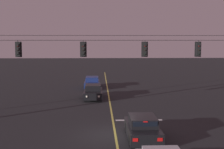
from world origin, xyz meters
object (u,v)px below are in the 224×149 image
(traffic_light_leftmost, at_px, (18,49))
(car_waiting_near_lane, at_px, (142,128))
(traffic_light_left_inner, at_px, (83,49))
(traffic_light_centre, at_px, (145,49))
(car_oncoming_lead, at_px, (93,92))
(traffic_light_right_inner, at_px, (199,49))
(car_oncoming_trailing, at_px, (92,83))

(traffic_light_leftmost, relative_size, car_waiting_near_lane, 0.28)
(traffic_light_left_inner, xyz_separation_m, traffic_light_centre, (4.51, 0.00, 0.00))
(traffic_light_leftmost, relative_size, car_oncoming_lead, 0.28)
(traffic_light_leftmost, height_order, car_waiting_near_lane, traffic_light_leftmost)
(car_waiting_near_lane, bearing_deg, traffic_light_right_inner, 47.26)
(traffic_light_leftmost, xyz_separation_m, traffic_light_centre, (9.20, 0.00, 0.00))
(traffic_light_left_inner, height_order, car_oncoming_trailing, traffic_light_left_inner)
(traffic_light_leftmost, xyz_separation_m, car_oncoming_trailing, (4.97, 15.91, -4.49))
(traffic_light_left_inner, bearing_deg, traffic_light_right_inner, 0.00)
(traffic_light_leftmost, bearing_deg, traffic_light_right_inner, 0.00)
(car_oncoming_trailing, bearing_deg, car_oncoming_lead, -87.90)
(car_waiting_near_lane, bearing_deg, car_oncoming_lead, 102.85)
(car_waiting_near_lane, xyz_separation_m, car_oncoming_trailing, (-3.41, 21.10, -0.00))
(traffic_light_leftmost, bearing_deg, car_waiting_near_lane, -31.78)
(car_waiting_near_lane, xyz_separation_m, car_oncoming_lead, (-3.14, 13.75, -0.00))
(traffic_light_left_inner, relative_size, car_oncoming_lead, 0.28)
(car_oncoming_trailing, bearing_deg, traffic_light_right_inner, -62.74)
(traffic_light_leftmost, distance_m, traffic_light_centre, 9.20)
(traffic_light_leftmost, relative_size, traffic_light_centre, 1.00)
(traffic_light_left_inner, distance_m, car_oncoming_lead, 9.69)
(traffic_light_leftmost, distance_m, car_oncoming_lead, 11.00)
(traffic_light_leftmost, distance_m, traffic_light_right_inner, 13.17)
(traffic_light_centre, height_order, car_waiting_near_lane, traffic_light_centre)
(traffic_light_leftmost, height_order, traffic_light_centre, same)
(traffic_light_left_inner, relative_size, car_waiting_near_lane, 0.28)
(traffic_light_right_inner, relative_size, car_oncoming_trailing, 0.28)
(traffic_light_right_inner, distance_m, car_oncoming_trailing, 18.45)
(traffic_light_left_inner, bearing_deg, car_waiting_near_lane, -54.67)
(car_oncoming_trailing, bearing_deg, traffic_light_left_inner, -90.98)
(car_waiting_near_lane, distance_m, car_oncoming_trailing, 21.37)
(traffic_light_centre, xyz_separation_m, traffic_light_right_inner, (3.96, 0.00, 0.00))
(traffic_light_leftmost, relative_size, traffic_light_right_inner, 1.00)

